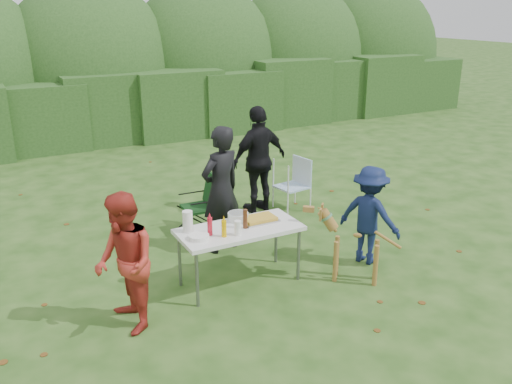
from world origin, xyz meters
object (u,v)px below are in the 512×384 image
child (369,215)px  camping_chair (199,204)px  person_red_jacket (125,264)px  beer_bottle (245,219)px  dog (357,246)px  lawn_chair (292,184)px  ketchup_bottle (210,226)px  person_cook (221,190)px  person_black_puffy (259,160)px  paper_towel_roll (188,222)px  mustard_bottle (224,229)px  folding_table (239,232)px

child → camping_chair: size_ratio=1.50×
person_red_jacket → beer_bottle: size_ratio=6.33×
child → dog: 0.62m
lawn_chair → ketchup_bottle: bearing=30.6°
person_cook → person_black_puffy: bearing=-154.5°
dog → paper_towel_roll: size_ratio=3.77×
dog → lawn_chair: dog is taller
person_black_puffy → child: size_ratio=1.33×
person_red_jacket → ketchup_bottle: size_ratio=6.91×
lawn_chair → mustard_bottle: size_ratio=4.41×
person_red_jacket → camping_chair: bearing=138.8°
beer_bottle → paper_towel_roll: 0.69m
person_black_puffy → ketchup_bottle: size_ratio=8.06×
child → dog: size_ratio=1.36×
child → mustard_bottle: size_ratio=6.66×
folding_table → person_cook: (0.21, 0.99, 0.21)m
person_cook → mustard_bottle: person_cook is taller
dog → ketchup_bottle: 1.85m
child → beer_bottle: size_ratio=5.55×
mustard_bottle → beer_bottle: (0.33, 0.11, 0.02)m
person_cook → lawn_chair: (1.69, 0.88, -0.45)m
person_red_jacket → person_black_puffy: person_black_puffy is taller
child → person_red_jacket: bearing=66.1°
dog → child: bearing=-102.1°
person_red_jacket → paper_towel_roll: 1.04m
folding_table → ketchup_bottle: 0.43m
dog → camping_chair: size_ratio=1.11×
person_red_jacket → lawn_chair: (3.40, 2.20, -0.32)m
camping_chair → person_black_puffy: bearing=-161.1°
lawn_chair → person_red_jacket: bearing=24.1°
person_black_puffy → mustard_bottle: size_ratio=8.87×
person_red_jacket → mustard_bottle: bearing=96.3°
person_cook → paper_towel_roll: (-0.80, -0.81, -0.02)m
paper_towel_roll → beer_bottle: bearing=-19.1°
person_red_jacket → dog: bearing=81.8°
person_red_jacket → child: (3.27, 0.06, -0.09)m
person_cook → lawn_chair: person_cook is taller
folding_table → person_red_jacket: size_ratio=0.99×
person_black_puffy → camping_chair: bearing=7.4°
person_red_jacket → paper_towel_roll: bearing=117.6°
camping_chair → paper_towel_roll: bearing=65.9°
lawn_chair → paper_towel_roll: (-2.50, -1.69, 0.43)m
camping_chair → lawn_chair: bearing=-172.7°
mustard_bottle → ketchup_bottle: (-0.13, 0.12, 0.01)m
person_red_jacket → paper_towel_roll: (0.90, 0.51, 0.11)m
person_cook → mustard_bottle: size_ratio=8.92×
camping_chair → lawn_chair: 1.73m
folding_table → camping_chair: (0.18, 1.72, -0.24)m
folding_table → camping_chair: bearing=84.1°
person_cook → person_red_jacket: person_cook is taller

